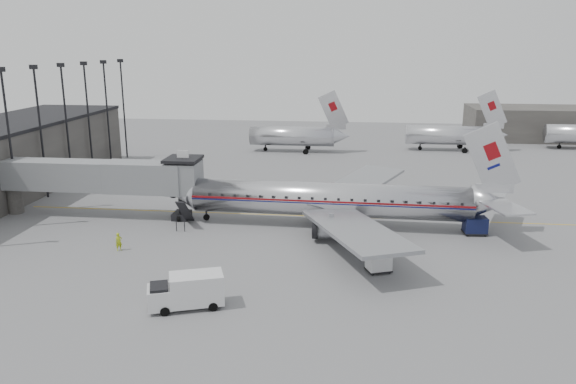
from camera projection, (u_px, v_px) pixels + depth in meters
name	position (u px, v px, depth m)	size (l,w,h in m)	color
ground	(265.00, 233.00, 53.49)	(160.00, 160.00, 0.00)	slate
hangar	(551.00, 123.00, 105.36)	(30.00, 12.00, 6.00)	#3C3A37
apron_line	(302.00, 216.00, 58.92)	(0.15, 60.00, 0.01)	gold
jet_bridge	(111.00, 177.00, 57.79)	(21.00, 6.20, 7.10)	slate
floodlight_masts	(54.00, 123.00, 66.88)	(0.90, 42.25, 15.25)	black
distant_aircraft_near	(293.00, 135.00, 93.32)	(16.39, 3.20, 10.26)	silver
distant_aircraft_mid	(449.00, 134.00, 94.29)	(16.39, 3.20, 10.26)	silver
airliner	(337.00, 200.00, 54.92)	(33.92, 31.42, 10.73)	silver
service_van	(187.00, 291.00, 38.11)	(5.43, 3.51, 2.39)	silver
baggage_cart_navy	(475.00, 225.00, 53.00)	(2.29, 1.82, 1.69)	#0E1438
baggage_cart_white	(379.00, 262.00, 44.27)	(2.26, 2.01, 1.47)	silver
ramp_worker	(119.00, 242.00, 48.85)	(0.58, 0.38, 1.59)	#A4BB16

